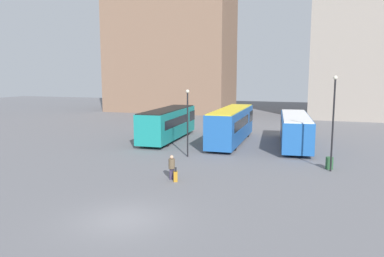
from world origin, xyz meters
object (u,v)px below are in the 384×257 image
(suitcase, at_px, (176,176))
(bus_2, at_px, (295,129))
(bus_0, at_px, (168,123))
(lamp_post_1, at_px, (333,117))
(trash_bin, at_px, (329,163))
(bus_1, at_px, (232,124))
(lamp_post_0, at_px, (188,117))
(traveler, at_px, (172,165))

(suitcase, bearing_deg, bus_2, -43.13)
(bus_0, distance_m, lamp_post_1, 17.66)
(trash_bin, bearing_deg, bus_1, 137.69)
(suitcase, xyz_separation_m, lamp_post_0, (-1.69, 7.00, 2.88))
(traveler, bearing_deg, bus_2, -44.91)
(trash_bin, bearing_deg, bus_0, 153.71)
(trash_bin, bearing_deg, suitcase, -144.75)
(lamp_post_0, xyz_separation_m, lamp_post_1, (10.88, -1.21, 0.57))
(bus_0, bearing_deg, bus_1, -88.88)
(bus_1, xyz_separation_m, traveler, (-0.60, -14.22, -0.87))
(bus_2, bearing_deg, trash_bin, -166.80)
(lamp_post_1, bearing_deg, traveler, -150.37)
(bus_1, relative_size, bus_2, 1.03)
(bus_1, xyz_separation_m, trash_bin, (8.91, -8.11, -1.38))
(bus_0, distance_m, trash_bin, 17.22)
(suitcase, bearing_deg, bus_1, -21.04)
(lamp_post_1, distance_m, trash_bin, 3.43)
(lamp_post_0, xyz_separation_m, trash_bin, (10.81, -0.55, -2.79))
(lamp_post_0, distance_m, lamp_post_1, 10.96)
(bus_0, height_order, suitcase, bus_0)
(bus_2, relative_size, lamp_post_0, 2.18)
(traveler, height_order, suitcase, traveler)
(bus_0, distance_m, bus_1, 6.51)
(bus_0, relative_size, traveler, 7.20)
(suitcase, bearing_deg, traveler, 28.94)
(bus_2, height_order, lamp_post_1, lamp_post_1)
(traveler, height_order, lamp_post_1, lamp_post_1)
(bus_0, xyz_separation_m, suitcase, (6.28, -14.05, -1.39))
(bus_2, distance_m, lamp_post_0, 11.16)
(lamp_post_0, bearing_deg, bus_2, 44.31)
(bus_1, height_order, lamp_post_0, lamp_post_0)
(bus_2, xyz_separation_m, lamp_post_0, (-7.90, -7.71, 1.62))
(lamp_post_1, bearing_deg, bus_2, 108.47)
(bus_0, distance_m, lamp_post_0, 8.55)
(bus_1, bearing_deg, lamp_post_0, 164.04)
(traveler, relative_size, lamp_post_0, 0.29)
(lamp_post_1, bearing_deg, lamp_post_0, 173.66)
(bus_0, height_order, trash_bin, bus_0)
(suitcase, distance_m, trash_bin, 11.17)
(bus_2, relative_size, traveler, 7.51)
(bus_1, distance_m, traveler, 14.26)
(bus_1, relative_size, lamp_post_0, 2.25)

